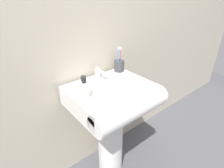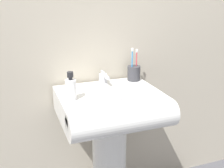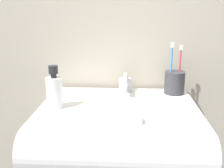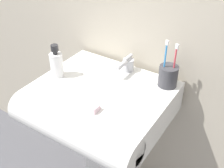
# 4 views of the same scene
# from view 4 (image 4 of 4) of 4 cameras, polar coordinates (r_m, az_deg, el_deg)

# --- Properties ---
(sink_pedestal) EXTENTS (0.20, 0.20, 0.70)m
(sink_pedestal) POSITION_cam_4_polar(r_m,az_deg,el_deg) (1.53, -1.42, -15.88)
(sink_pedestal) COLOR white
(sink_pedestal) RESTS_ON ground
(sink_basin) EXTENTS (0.57, 0.51, 0.14)m
(sink_basin) POSITION_cam_4_polar(r_m,az_deg,el_deg) (1.20, -3.14, -4.56)
(sink_basin) COLOR white
(sink_basin) RESTS_ON sink_pedestal
(faucet) EXTENTS (0.05, 0.13, 0.08)m
(faucet) POSITION_cam_4_polar(r_m,az_deg,el_deg) (1.28, 3.07, 3.99)
(faucet) COLOR #B7B7BC
(faucet) RESTS_ON sink_basin
(toothbrush_cup) EXTENTS (0.08, 0.08, 0.21)m
(toothbrush_cup) POSITION_cam_4_polar(r_m,az_deg,el_deg) (1.20, 11.33, 1.68)
(toothbrush_cup) COLOR #38383D
(toothbrush_cup) RESTS_ON sink_basin
(soap_bottle) EXTENTS (0.06, 0.06, 0.15)m
(soap_bottle) POSITION_cam_4_polar(r_m,az_deg,el_deg) (1.26, -11.20, 4.10)
(soap_bottle) COLOR white
(soap_bottle) RESTS_ON sink_basin
(bar_soap) EXTENTS (0.09, 0.04, 0.02)m
(bar_soap) POSITION_cam_4_polar(r_m,az_deg,el_deg) (1.08, -4.83, -4.46)
(bar_soap) COLOR silver
(bar_soap) RESTS_ON sink_basin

